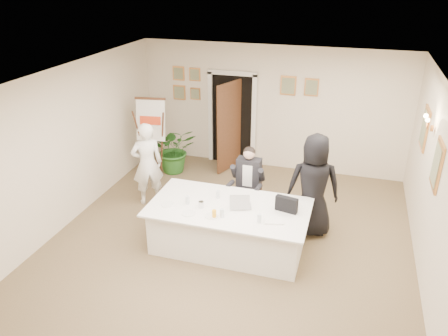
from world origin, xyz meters
name	(u,v)px	position (x,y,z in m)	size (l,w,h in m)	color
floor	(226,248)	(0.00, 0.00, 0.00)	(7.00, 7.00, 0.00)	brown
ceiling	(227,83)	(0.00, 0.00, 2.80)	(6.00, 7.00, 0.02)	white
wall_back	(271,108)	(0.00, 3.50, 1.40)	(6.00, 0.10, 2.80)	beige
wall_left	(60,151)	(-3.00, 0.00, 1.40)	(0.10, 7.00, 2.80)	beige
wall_right	(437,200)	(3.00, 0.00, 1.40)	(0.10, 7.00, 2.80)	beige
doorway	(231,122)	(-0.88, 3.32, 1.04)	(1.14, 0.86, 2.20)	black
pictures_back_wall	(237,86)	(-0.80, 3.47, 1.85)	(3.40, 0.06, 0.80)	#D48D48
pictures_right_wall	(430,145)	(2.97, 1.20, 1.75)	(0.06, 2.20, 0.80)	#D48D48
wall_sconce	(429,123)	(2.90, 1.20, 2.10)	(0.20, 0.30, 0.24)	#C77940
conference_table	(229,226)	(0.02, 0.05, 0.39)	(2.58, 1.38, 0.78)	white
seated_man	(248,182)	(0.07, 1.14, 0.70)	(0.60, 0.64, 1.39)	black
flip_chart	(154,142)	(-2.32, 2.20, 0.82)	(0.64, 0.44, 1.78)	#3D2613
standing_man	(147,164)	(-1.92, 1.08, 0.83)	(0.60, 0.40, 1.66)	white
standing_woman	(313,186)	(1.27, 0.90, 0.92)	(0.90, 0.58, 1.83)	black
potted_palm	(174,149)	(-2.00, 2.57, 0.54)	(0.97, 0.84, 1.07)	#255D1F
laptop	(242,199)	(0.22, 0.11, 0.91)	(0.32, 0.34, 0.28)	#B7BABC
laptop_bag	(287,204)	(0.93, 0.17, 0.90)	(0.35, 0.10, 0.25)	black
paper_stack	(274,221)	(0.81, -0.19, 0.79)	(0.29, 0.20, 0.03)	white
plate_left	(168,204)	(-0.94, -0.19, 0.78)	(0.21, 0.21, 0.01)	white
plate_mid	(189,213)	(-0.52, -0.35, 0.78)	(0.22, 0.22, 0.01)	white
plate_near	(212,216)	(-0.15, -0.32, 0.78)	(0.21, 0.21, 0.01)	white
glass_a	(187,200)	(-0.64, -0.06, 0.84)	(0.06, 0.06, 0.14)	silver
glass_b	(222,213)	(0.02, -0.29, 0.84)	(0.07, 0.07, 0.14)	silver
glass_c	(259,218)	(0.60, -0.28, 0.84)	(0.07, 0.07, 0.14)	silver
glass_d	(218,194)	(-0.23, 0.27, 0.84)	(0.06, 0.06, 0.14)	silver
oj_glass	(214,214)	(-0.10, -0.35, 0.84)	(0.07, 0.07, 0.13)	orange
steel_jug	(201,205)	(-0.39, -0.11, 0.83)	(0.09, 0.09, 0.11)	silver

